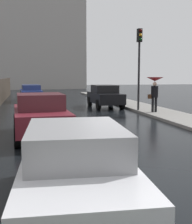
% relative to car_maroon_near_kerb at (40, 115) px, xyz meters
% --- Properties ---
extents(ground, '(120.00, 120.00, 0.00)m').
position_rel_car_maroon_near_kerb_xyz_m(ground, '(1.83, -5.05, -0.78)').
color(ground, black).
extents(car_maroon_near_kerb, '(1.97, 4.10, 1.55)m').
position_rel_car_maroon_near_kerb_xyz_m(car_maroon_near_kerb, '(0.00, 0.00, 0.00)').
color(car_maroon_near_kerb, maroon).
rests_on(car_maroon_near_kerb, ground).
extents(car_black_far_ahead, '(1.81, 3.86, 1.53)m').
position_rel_car_maroon_near_kerb_xyz_m(car_black_far_ahead, '(4.69, 8.84, 0.01)').
color(car_black_far_ahead, black).
rests_on(car_black_far_ahead, ground).
extents(car_blue_behind_camera, '(1.91, 4.20, 1.39)m').
position_rel_car_maroon_near_kerb_xyz_m(car_blue_behind_camera, '(-0.15, 15.06, -0.05)').
color(car_blue_behind_camera, navy).
rests_on(car_blue_behind_camera, ground).
extents(car_white_far_lane, '(2.00, 4.03, 1.39)m').
position_rel_car_maroon_near_kerb_xyz_m(car_white_far_lane, '(0.31, -5.90, -0.07)').
color(car_white_far_lane, silver).
rests_on(car_white_far_lane, ground).
extents(pedestrian_with_umbrella_near, '(0.95, 0.95, 1.94)m').
position_rel_car_maroon_near_kerb_xyz_m(pedestrian_with_umbrella_near, '(6.47, 4.77, 0.83)').
color(pedestrian_with_umbrella_near, black).
rests_on(pedestrian_with_umbrella_near, sidewalk_strip).
extents(traffic_light, '(0.26, 0.39, 4.71)m').
position_rel_car_maroon_near_kerb_xyz_m(traffic_light, '(5.96, 5.87, 2.59)').
color(traffic_light, black).
rests_on(traffic_light, sidewalk_strip).
extents(distant_tower, '(16.58, 9.05, 22.14)m').
position_rel_car_maroon_near_kerb_xyz_m(distant_tower, '(0.65, 38.93, 10.29)').
color(distant_tower, '#9E9993').
rests_on(distant_tower, ground).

